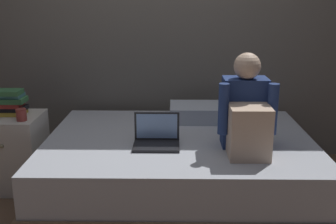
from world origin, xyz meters
name	(u,v)px	position (x,y,z in m)	size (l,w,h in m)	color
ground_plane	(151,213)	(0.00, 0.00, 0.00)	(8.00, 8.00, 0.00)	brown
wall_back	(157,11)	(0.00, 1.20, 1.35)	(5.60, 0.10, 2.70)	slate
bed	(179,166)	(0.20, 0.30, 0.23)	(2.00, 1.50, 0.47)	#7A6047
nightstand	(15,152)	(-1.10, 0.42, 0.29)	(0.44, 0.46, 0.59)	beige
person_sitting	(246,114)	(0.64, 0.05, 0.72)	(0.39, 0.44, 0.66)	navy
laptop	(157,138)	(0.04, 0.13, 0.52)	(0.32, 0.23, 0.22)	black
pillow	(203,112)	(0.41, 0.75, 0.53)	(0.56, 0.36, 0.13)	silver
book_stack	(11,102)	(-1.10, 0.46, 0.69)	(0.22, 0.18, 0.20)	gold
mug	(21,115)	(-0.97, 0.30, 0.63)	(0.08, 0.08, 0.09)	#933833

